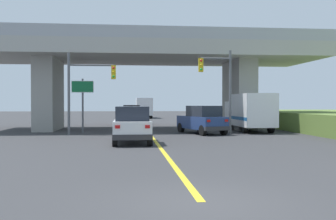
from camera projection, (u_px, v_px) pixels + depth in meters
ground at (146, 129)px, 33.77m from camera, size 160.00×160.00×0.00m
overpass_bridge at (146, 63)px, 33.68m from camera, size 28.63×9.37×7.88m
lane_divider_stripe at (160, 147)px, 20.04m from camera, size 0.20×22.60×0.01m
suv_lead at (132, 125)px, 21.72m from camera, size 2.02×4.32×2.02m
suv_crossing at (202, 120)px, 28.64m from camera, size 3.14×4.93×2.02m
box_truck at (250, 112)px, 31.11m from camera, size 2.33×6.69×2.92m
sedan_oncoming at (131, 115)px, 41.84m from camera, size 1.98×4.26×2.02m
traffic_signal_nearside at (220, 81)px, 28.08m from camera, size 2.35×0.36×5.92m
traffic_signal_farside at (85, 84)px, 27.72m from camera, size 3.33×0.36×5.70m
highway_sign at (83, 93)px, 29.97m from camera, size 1.65×0.17×4.05m
semi_truck_distant at (144, 108)px, 59.88m from camera, size 2.33×7.24×2.97m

